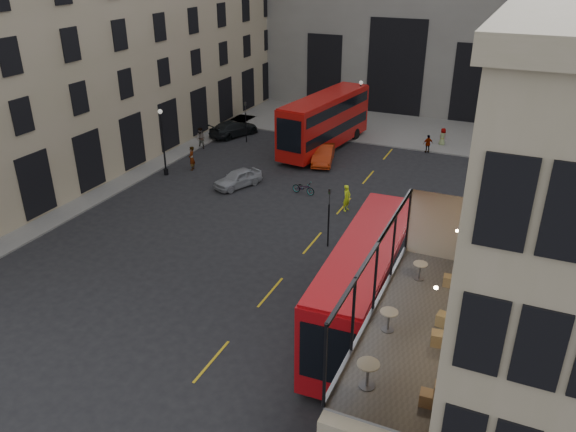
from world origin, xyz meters
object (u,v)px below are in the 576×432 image
at_px(car_b, 323,154).
at_px(traffic_light_near, 329,210).
at_px(street_lamp_b, 359,112).
at_px(cafe_chair_d, 449,280).
at_px(car_c, 234,128).
at_px(pedestrian_e, 192,158).
at_px(traffic_light_far, 246,117).
at_px(pedestrian_a, 201,138).
at_px(pedestrian_c, 428,144).
at_px(cafe_table_far, 420,269).
at_px(cafe_chair_c, 444,319).
at_px(cyclist, 347,198).
at_px(bus_far, 325,120).
at_px(pedestrian_b, 289,136).
at_px(street_lamp_a, 164,146).
at_px(car_a, 238,178).
at_px(cafe_chair_b, 438,338).
at_px(bicycle, 303,188).
at_px(cafe_table_near, 368,371).
at_px(bus_near, 365,281).
at_px(cafe_chair_a, 427,397).
at_px(cafe_table_mid, 389,318).

bearing_deg(car_b, traffic_light_near, -83.06).
relative_size(street_lamp_b, cafe_chair_d, 6.69).
distance_m(car_c, pedestrian_e, 9.52).
distance_m(traffic_light_far, pedestrian_a, 4.61).
relative_size(pedestrian_c, cafe_table_far, 2.30).
bearing_deg(pedestrian_c, cafe_chair_c, 68.37).
xyz_separation_m(traffic_light_near, cafe_table_far, (7.03, -9.03, 2.64)).
bearing_deg(pedestrian_e, pedestrian_c, 109.60).
xyz_separation_m(car_b, cyclist, (4.82, -8.24, 0.19)).
bearing_deg(street_lamp_b, bus_far, -108.66).
distance_m(pedestrian_b, pedestrian_c, 12.51).
distance_m(street_lamp_a, cafe_table_far, 27.63).
relative_size(cyclist, pedestrian_a, 0.97).
distance_m(car_a, pedestrian_e, 5.40).
xyz_separation_m(cyclist, cafe_chair_b, (9.08, -18.25, 3.93)).
distance_m(traffic_light_near, pedestrian_e, 16.68).
distance_m(bus_far, bicycle, 10.71).
height_order(pedestrian_a, cafe_table_near, cafe_table_near).
relative_size(street_lamp_a, car_c, 1.05).
relative_size(bus_near, cafe_chair_a, 14.20).
relative_size(cafe_table_near, cafe_chair_a, 1.05).
bearing_deg(traffic_light_far, cafe_table_near, -56.61).
relative_size(street_lamp_a, pedestrian_b, 3.31).
xyz_separation_m(pedestrian_a, cafe_table_mid, (23.58, -25.42, 4.14)).
xyz_separation_m(street_lamp_a, bus_far, (9.35, 11.10, 0.33)).
xyz_separation_m(pedestrian_e, cafe_chair_c, (23.10, -19.50, 3.87)).
distance_m(cafe_table_near, cafe_chair_c, 4.27).
bearing_deg(traffic_light_far, cafe_chair_d, -48.49).
height_order(street_lamp_a, cafe_table_mid, cafe_table_mid).
distance_m(street_lamp_a, car_a, 6.69).
distance_m(car_b, cafe_table_far, 26.24).
bearing_deg(cafe_table_near, pedestrian_a, 129.91).
relative_size(traffic_light_near, cafe_chair_b, 4.34).
bearing_deg(pedestrian_b, cafe_table_far, -112.51).
relative_size(car_c, cafe_chair_a, 6.25).
distance_m(car_c, cafe_chair_a, 41.33).
bearing_deg(car_c, cafe_table_near, 146.81).
bearing_deg(bus_far, car_b, -70.81).
relative_size(pedestrian_a, pedestrian_e, 0.98).
bearing_deg(pedestrian_b, street_lamp_b, -10.47).
xyz_separation_m(car_b, cafe_chair_d, (13.62, -22.70, 4.09)).
distance_m(traffic_light_far, cafe_table_mid, 35.56).
xyz_separation_m(car_b, pedestrian_c, (7.52, 6.25, 0.06)).
bearing_deg(cafe_chair_a, cafe_table_far, 103.80).
bearing_deg(cafe_chair_c, cafe_chair_a, -86.62).
xyz_separation_m(street_lamp_b, car_b, (-0.45, -8.35, -1.65)).
height_order(bicycle, pedestrian_c, pedestrian_c).
height_order(bus_far, car_a, bus_far).
xyz_separation_m(street_lamp_b, pedestrian_a, (-11.83, -9.33, -1.43)).
height_order(street_lamp_b, cafe_chair_c, cafe_chair_c).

